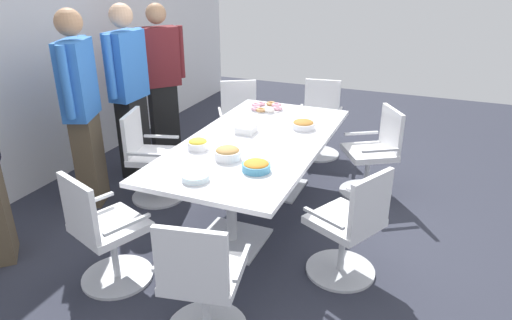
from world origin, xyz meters
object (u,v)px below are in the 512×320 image
(office_chair_3, at_px, (240,124))
(office_chair_1, at_px, (374,157))
(office_chair_0, at_px, (350,230))
(office_chair_5, at_px, (105,236))
(snack_bowl_chips_orange, at_px, (256,166))
(snack_bowl_cookies, at_px, (228,153))
(plate_stack, at_px, (195,177))
(napkin_pile, at_px, (246,129))
(office_chair_4, at_px, (150,161))
(person_standing_1, at_px, (82,107))
(person_standing_3, at_px, (161,78))
(office_chair_6, at_px, (202,286))
(snack_bowl_chips_yellow, at_px, (198,144))
(donut_platter, at_px, (266,107))
(conference_table, at_px, (256,153))
(snack_bowl_pretzels, at_px, (303,124))
(office_chair_2, at_px, (319,123))
(person_standing_2, at_px, (129,90))

(office_chair_3, bearing_deg, office_chair_1, 135.52)
(office_chair_0, bearing_deg, office_chair_5, 141.81)
(office_chair_5, xyz_separation_m, snack_bowl_chips_orange, (0.78, -0.88, 0.39))
(snack_bowl_cookies, height_order, plate_stack, snack_bowl_cookies)
(napkin_pile, bearing_deg, office_chair_5, 163.32)
(office_chair_4, distance_m, person_standing_1, 0.83)
(person_standing_1, relative_size, person_standing_3, 1.04)
(person_standing_3, height_order, snack_bowl_cookies, person_standing_3)
(office_chair_6, xyz_separation_m, snack_bowl_chips_orange, (1.02, 0.05, 0.39))
(person_standing_1, relative_size, snack_bowl_chips_yellow, 10.40)
(office_chair_3, distance_m, snack_bowl_chips_orange, 2.16)
(office_chair_4, xyz_separation_m, donut_platter, (1.04, -0.84, 0.36))
(conference_table, distance_m, person_standing_1, 1.69)
(office_chair_4, bearing_deg, office_chair_0, 60.04)
(office_chair_4, height_order, office_chair_6, same)
(snack_bowl_cookies, relative_size, plate_stack, 1.07)
(office_chair_4, xyz_separation_m, snack_bowl_chips_orange, (-0.50, -1.36, 0.39))
(office_chair_3, distance_m, snack_bowl_pretzels, 1.37)
(office_chair_6, distance_m, snack_bowl_chips_orange, 1.09)
(office_chair_1, bearing_deg, office_chair_2, 11.65)
(person_standing_3, bearing_deg, office_chair_1, 126.60)
(conference_table, distance_m, snack_bowl_chips_yellow, 0.58)
(person_standing_3, bearing_deg, office_chair_5, 63.08)
(office_chair_3, relative_size, person_standing_1, 0.48)
(person_standing_3, bearing_deg, office_chair_4, 65.97)
(snack_bowl_cookies, bearing_deg, office_chair_1, -37.27)
(person_standing_2, bearing_deg, office_chair_6, 43.41)
(office_chair_0, bearing_deg, office_chair_4, 103.10)
(office_chair_5, bearing_deg, office_chair_3, 112.92)
(person_standing_3, bearing_deg, snack_bowl_pretzels, 114.74)
(snack_bowl_chips_orange, relative_size, plate_stack, 1.08)
(office_chair_4, relative_size, donut_platter, 2.45)
(person_standing_3, bearing_deg, snack_bowl_chips_orange, 89.66)
(office_chair_2, distance_m, snack_bowl_chips_yellow, 2.18)
(office_chair_1, distance_m, office_chair_5, 2.74)
(office_chair_4, distance_m, office_chair_5, 1.37)
(office_chair_1, bearing_deg, conference_table, 99.27)
(conference_table, bearing_deg, office_chair_0, -122.28)
(office_chair_0, height_order, napkin_pile, office_chair_0)
(office_chair_0, relative_size, snack_bowl_cookies, 4.11)
(snack_bowl_chips_orange, bearing_deg, office_chair_6, -177.02)
(conference_table, bearing_deg, office_chair_6, -169.32)
(person_standing_2, xyz_separation_m, person_standing_3, (0.70, 0.06, -0.03))
(office_chair_5, bearing_deg, person_standing_3, 133.60)
(office_chair_1, distance_m, donut_platter, 1.27)
(office_chair_4, distance_m, office_chair_6, 2.07)
(conference_table, height_order, office_chair_3, office_chair_3)
(office_chair_1, relative_size, office_chair_2, 1.00)
(snack_bowl_cookies, height_order, donut_platter, snack_bowl_cookies)
(office_chair_1, height_order, office_chair_2, same)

